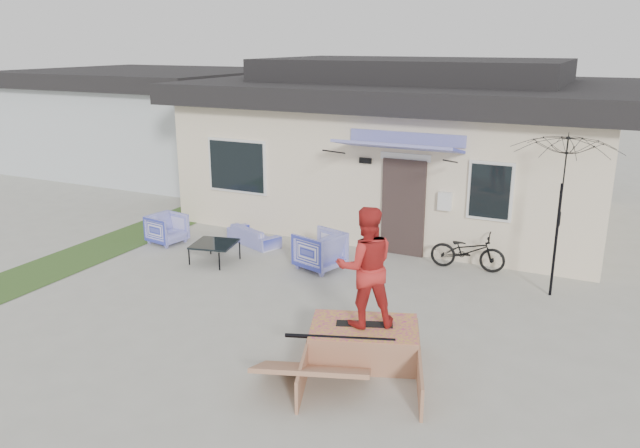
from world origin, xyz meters
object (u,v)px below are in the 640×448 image
at_px(armchair_right, 320,248).
at_px(patio_umbrella, 560,203).
at_px(armchair_left, 167,227).
at_px(coffee_table, 215,252).
at_px(skate_ramp, 364,343).
at_px(bicycle, 468,247).
at_px(loveseat, 254,232).
at_px(skateboard, 364,323).
at_px(skater, 366,265).

xyz_separation_m(armchair_right, patio_umbrella, (4.43, 0.58, 1.32)).
relative_size(armchair_left, coffee_table, 0.89).
bearing_deg(coffee_table, armchair_left, 161.05).
bearing_deg(armchair_right, patio_umbrella, 114.16).
relative_size(armchair_right, skate_ramp, 0.42).
bearing_deg(armchair_left, skate_ramp, -107.51).
relative_size(armchair_right, bicycle, 0.57).
height_order(armchair_left, coffee_table, armchair_left).
relative_size(bicycle, patio_umbrella, 0.67).
relative_size(coffee_table, patio_umbrella, 0.38).
distance_m(armchair_left, bicycle, 6.74).
xyz_separation_m(loveseat, armchair_right, (2.08, -0.82, 0.16)).
bearing_deg(bicycle, patio_umbrella, -116.94).
height_order(armchair_left, skateboard, armchair_left).
xyz_separation_m(armchair_left, patio_umbrella, (8.32, 0.60, 1.37)).
bearing_deg(armchair_right, skate_ramp, 52.19).
distance_m(armchair_right, bicycle, 3.01).
bearing_deg(patio_umbrella, coffee_table, -169.78).
bearing_deg(patio_umbrella, skater, -121.04).
distance_m(loveseat, armchair_right, 2.24).
bearing_deg(loveseat, skate_ramp, 159.76).
height_order(patio_umbrella, skate_ramp, patio_umbrella).
bearing_deg(armchair_right, skateboard, 52.40).
bearing_deg(coffee_table, bicycle, 20.92).
xyz_separation_m(coffee_table, bicycle, (4.89, 1.87, 0.27)).
bearing_deg(armchair_left, bicycle, -69.61).
relative_size(coffee_table, skateboard, 1.03).
distance_m(armchair_left, skateboard, 6.84).
bearing_deg(coffee_table, patio_umbrella, 10.22).
bearing_deg(skateboard, armchair_right, 104.86).
bearing_deg(skate_ramp, bicycle, 64.11).
bearing_deg(bicycle, armchair_left, 95.89).
height_order(armchair_right, skate_ramp, armchair_right).
bearing_deg(bicycle, skater, 168.27).
relative_size(armchair_left, bicycle, 0.50).
distance_m(armchair_right, coffee_table, 2.26).
relative_size(armchair_left, skateboard, 0.92).
bearing_deg(skate_ramp, loveseat, 118.00).
height_order(bicycle, skater, skater).
xyz_separation_m(bicycle, patio_umbrella, (1.70, -0.68, 1.27)).
relative_size(coffee_table, bicycle, 0.57).
distance_m(coffee_table, skate_ramp, 5.07).
distance_m(coffee_table, bicycle, 5.25).
xyz_separation_m(bicycle, skater, (-0.51, -4.35, 0.97)).
bearing_deg(skater, loveseat, -74.59).
height_order(bicycle, skate_ramp, bicycle).
bearing_deg(patio_umbrella, bicycle, 158.10).
distance_m(coffee_table, patio_umbrella, 6.87).
bearing_deg(patio_umbrella, skateboard, -121.04).
bearing_deg(armchair_right, bicycle, 131.49).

